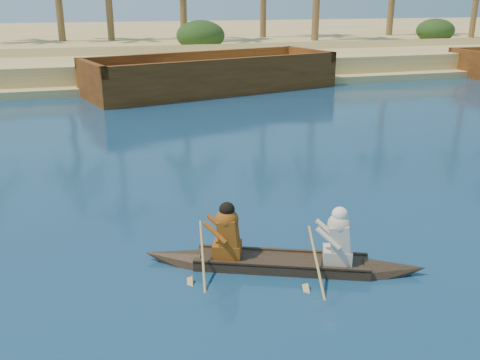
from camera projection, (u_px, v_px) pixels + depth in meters
name	position (u px, v px, depth m)	size (l,w,h in m)	color
sandy_embankment	(142.00, 42.00, 49.43)	(150.00, 51.00, 1.50)	#DFC87D
shrub_cluster	(169.00, 50.00, 35.28)	(100.00, 6.00, 2.40)	#1C3513
canoe	(282.00, 254.00, 9.32)	(4.79, 2.57, 1.36)	#37281E
barge_mid	(212.00, 76.00, 26.98)	(13.22, 7.13, 2.10)	brown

